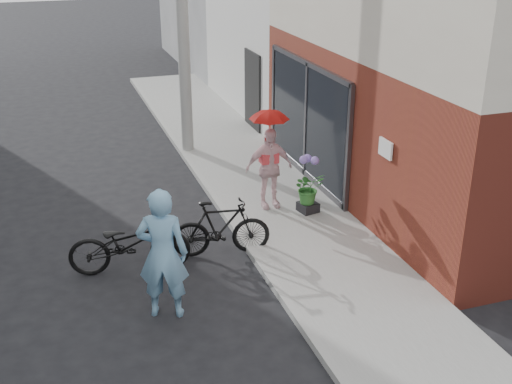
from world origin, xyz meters
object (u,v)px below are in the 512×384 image
bike_left (130,243)px  utility_pole (182,7)px  planter (308,207)px  bike_right (221,228)px  kimono_woman (269,168)px  officer (163,254)px

bike_left → utility_pole: bearing=-14.0°
planter → bike_right: bearing=-155.4°
bike_left → kimono_woman: (2.91, 1.46, 0.41)m
utility_pole → kimono_woman: (0.72, -3.82, -2.58)m
officer → bike_left: officer is taller
planter → kimono_woman: bearing=143.0°
utility_pole → planter: bearing=-72.5°
utility_pole → kimono_woman: bearing=-79.3°
utility_pole → bike_right: 6.05m
planter → bike_left: bearing=-164.5°
kimono_woman → planter: (0.64, -0.48, -0.71)m
officer → kimono_woman: officer is taller
kimono_woman → planter: bearing=-37.3°
bike_right → planter: size_ratio=4.97×
bike_left → bike_right: size_ratio=1.16×
bike_right → utility_pole: bearing=2.4°
utility_pole → bike_right: size_ratio=4.16×
bike_right → planter: bearing=-56.0°
planter → officer: bearing=-143.8°
bike_left → planter: 3.70m
bike_right → planter: bike_right is taller
kimono_woman → planter: 1.07m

